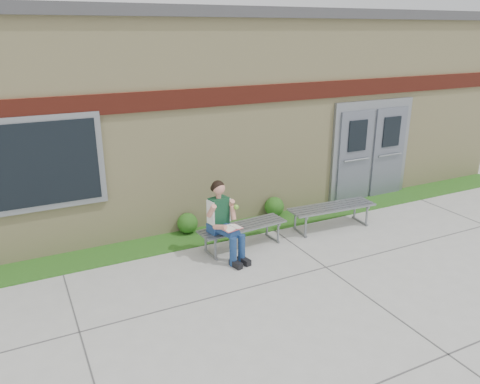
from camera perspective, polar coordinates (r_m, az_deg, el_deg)
ground at (r=7.24m, az=6.35°, el=-12.48°), size 80.00×80.00×0.00m
grass_strip at (r=9.26m, az=-2.36°, el=-4.90°), size 16.00×0.80×0.02m
school_building at (r=11.76m, az=-9.44°, el=10.68°), size 16.20×6.22×4.20m
bench_left at (r=8.53m, az=0.32°, el=-4.70°), size 1.69×0.59×0.43m
bench_right at (r=9.53m, az=11.12°, el=-2.30°), size 1.82×0.60×0.46m
girl at (r=8.03m, az=-1.96°, el=-3.41°), size 0.55×0.88×1.37m
shrub_mid at (r=9.19m, az=-6.42°, el=-3.79°), size 0.40×0.40×0.40m
shrub_east at (r=9.97m, az=4.20°, el=-1.79°), size 0.42×0.42×0.42m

